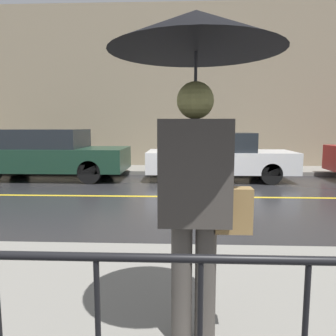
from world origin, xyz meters
name	(u,v)px	position (x,y,z in m)	size (l,w,h in m)	color
ground_plane	(185,197)	(0.00, 0.00, 0.00)	(80.00, 80.00, 0.00)	#262628
sidewalk_near	(191,318)	(0.00, -4.95, 0.06)	(28.00, 3.07, 0.12)	gray
sidewalk_far	(184,170)	(0.00, 4.29, 0.06)	(28.00, 1.76, 0.12)	gray
lane_marking	(185,197)	(0.00, 0.00, 0.00)	(25.20, 0.12, 0.01)	gold
building_storefront	(185,88)	(0.00, 5.32, 3.08)	(28.00, 0.30, 6.16)	gray
pedestrian	(196,87)	(0.01, -5.33, 1.87)	(1.10, 1.10, 2.21)	#4C4742
car_dark_green	(49,154)	(-4.22, 2.48, 0.78)	(4.71, 1.93, 1.53)	#193828
car_white	(218,156)	(1.01, 2.48, 0.72)	(4.37, 1.70, 1.44)	silver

